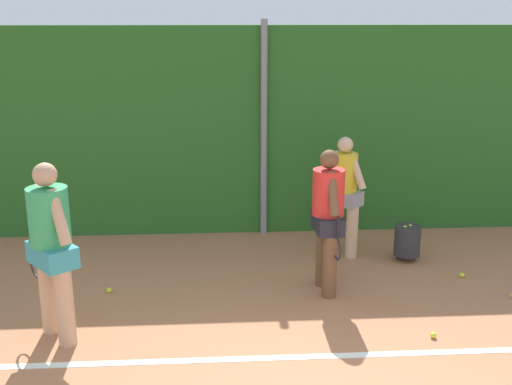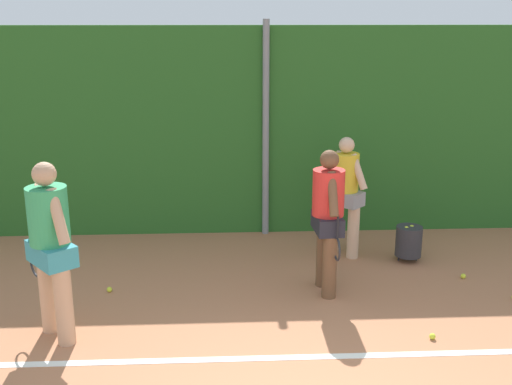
{
  "view_description": "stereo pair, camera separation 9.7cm",
  "coord_description": "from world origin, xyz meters",
  "px_view_note": "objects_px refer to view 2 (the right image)",
  "views": [
    {
      "loc": [
        -0.71,
        -3.94,
        3.3
      ],
      "look_at": [
        -0.25,
        3.24,
        1.26
      ],
      "focal_mm": 44.17,
      "sensor_mm": 36.0,
      "label": 1
    },
    {
      "loc": [
        -0.61,
        -3.95,
        3.3
      ],
      "look_at": [
        -0.25,
        3.24,
        1.26
      ],
      "focal_mm": 44.17,
      "sensor_mm": 36.0,
      "label": 2
    }
  ],
  "objects_px": {
    "ball_hopper": "(409,241)",
    "tennis_ball_6": "(463,276)",
    "player_midcourt": "(328,214)",
    "player_backcourt_far": "(345,190)",
    "tennis_ball_3": "(432,336)",
    "tennis_ball_5": "(109,289)",
    "player_foreground_near": "(50,242)"
  },
  "relations": [
    {
      "from": "player_midcourt",
      "to": "player_backcourt_far",
      "type": "relative_size",
      "value": 1.05
    },
    {
      "from": "tennis_ball_5",
      "to": "tennis_ball_3",
      "type": "bearing_deg",
      "value": -20.63
    },
    {
      "from": "player_backcourt_far",
      "to": "tennis_ball_6",
      "type": "height_order",
      "value": "player_backcourt_far"
    },
    {
      "from": "player_midcourt",
      "to": "player_backcourt_far",
      "type": "height_order",
      "value": "player_midcourt"
    },
    {
      "from": "player_midcourt",
      "to": "player_backcourt_far",
      "type": "xyz_separation_m",
      "value": [
        0.44,
        1.21,
        -0.04
      ]
    },
    {
      "from": "ball_hopper",
      "to": "tennis_ball_6",
      "type": "bearing_deg",
      "value": -49.37
    },
    {
      "from": "player_midcourt",
      "to": "tennis_ball_6",
      "type": "relative_size",
      "value": 26.98
    },
    {
      "from": "ball_hopper",
      "to": "tennis_ball_3",
      "type": "height_order",
      "value": "ball_hopper"
    },
    {
      "from": "player_foreground_near",
      "to": "tennis_ball_5",
      "type": "distance_m",
      "value": 1.54
    },
    {
      "from": "tennis_ball_5",
      "to": "tennis_ball_6",
      "type": "relative_size",
      "value": 1.0
    },
    {
      "from": "tennis_ball_3",
      "to": "ball_hopper",
      "type": "bearing_deg",
      "value": 80.72
    },
    {
      "from": "player_backcourt_far",
      "to": "tennis_ball_3",
      "type": "bearing_deg",
      "value": 146.71
    },
    {
      "from": "ball_hopper",
      "to": "tennis_ball_3",
      "type": "relative_size",
      "value": 7.78
    },
    {
      "from": "player_backcourt_far",
      "to": "tennis_ball_3",
      "type": "relative_size",
      "value": 25.75
    },
    {
      "from": "player_midcourt",
      "to": "tennis_ball_5",
      "type": "distance_m",
      "value": 2.84
    },
    {
      "from": "player_midcourt",
      "to": "ball_hopper",
      "type": "bearing_deg",
      "value": 121.81
    },
    {
      "from": "player_midcourt",
      "to": "player_foreground_near",
      "type": "bearing_deg",
      "value": -75.6
    },
    {
      "from": "player_midcourt",
      "to": "tennis_ball_5",
      "type": "relative_size",
      "value": 26.98
    },
    {
      "from": "player_backcourt_far",
      "to": "tennis_ball_5",
      "type": "relative_size",
      "value": 25.75
    },
    {
      "from": "tennis_ball_3",
      "to": "tennis_ball_5",
      "type": "height_order",
      "value": "same"
    },
    {
      "from": "player_midcourt",
      "to": "tennis_ball_5",
      "type": "bearing_deg",
      "value": -96.06
    },
    {
      "from": "player_foreground_near",
      "to": "player_midcourt",
      "type": "height_order",
      "value": "player_foreground_near"
    },
    {
      "from": "tennis_ball_3",
      "to": "tennis_ball_6",
      "type": "xyz_separation_m",
      "value": [
        0.91,
        1.54,
        0.0
      ]
    },
    {
      "from": "player_foreground_near",
      "to": "player_midcourt",
      "type": "distance_m",
      "value": 3.17
    },
    {
      "from": "tennis_ball_5",
      "to": "tennis_ball_6",
      "type": "bearing_deg",
      "value": 2.35
    },
    {
      "from": "player_foreground_near",
      "to": "tennis_ball_3",
      "type": "height_order",
      "value": "player_foreground_near"
    },
    {
      "from": "player_backcourt_far",
      "to": "player_foreground_near",
      "type": "bearing_deg",
      "value": 77.81
    },
    {
      "from": "player_midcourt",
      "to": "tennis_ball_3",
      "type": "xyz_separation_m",
      "value": [
        0.94,
        -1.25,
        -0.96
      ]
    },
    {
      "from": "player_midcourt",
      "to": "tennis_ball_5",
      "type": "height_order",
      "value": "player_midcourt"
    },
    {
      "from": "tennis_ball_5",
      "to": "tennis_ball_6",
      "type": "height_order",
      "value": "same"
    },
    {
      "from": "player_backcourt_far",
      "to": "ball_hopper",
      "type": "distance_m",
      "value": 1.12
    },
    {
      "from": "player_foreground_near",
      "to": "tennis_ball_3",
      "type": "distance_m",
      "value": 4.09
    }
  ]
}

